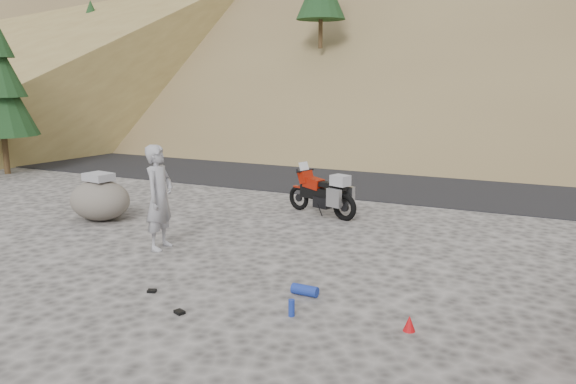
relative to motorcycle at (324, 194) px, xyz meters
name	(u,v)px	position (x,y,z in m)	size (l,w,h in m)	color
ground	(229,261)	(-0.29, -3.64, -0.50)	(140.00, 140.00, 0.00)	#413E3C
road	(378,177)	(-0.29, 5.36, -0.50)	(120.00, 7.00, 0.05)	black
motorcycle	(324,194)	(0.00, 0.00, 0.00)	(1.90, 0.94, 1.17)	black
man	(162,248)	(-1.80, -3.53, -0.50)	(0.69, 0.46, 1.90)	#95959A
boulder	(100,199)	(-4.29, -2.41, -0.04)	(1.67, 1.56, 1.05)	#605B53
small_rock	(113,204)	(-4.56, -1.73, -0.31)	(0.64, 0.58, 0.37)	#605B53
gear_blue_mat	(305,290)	(1.47, -4.49, -0.42)	(0.16, 0.16, 0.39)	navy
gear_bottle	(292,308)	(1.60, -5.22, -0.39)	(0.08, 0.08, 0.23)	navy
gear_funnel	(409,323)	(3.10, -5.00, -0.40)	(0.16, 0.16, 0.20)	#B70C10
gear_glove_a	(179,312)	(0.22, -5.78, -0.48)	(0.14, 0.10, 0.04)	black
gear_glove_b	(152,291)	(-0.59, -5.33, -0.48)	(0.12, 0.09, 0.04)	black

